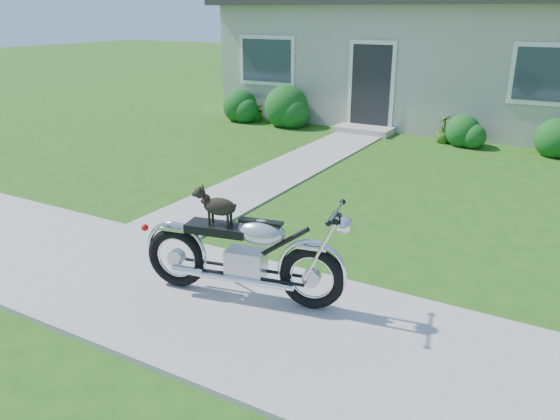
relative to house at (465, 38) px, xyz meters
The scene contains 8 objects.
ground 12.19m from the house, 89.99° to the right, with size 80.00×80.00×0.00m, color #235114.
sidewalk 12.18m from the house, 89.99° to the right, with size 24.00×2.20×0.04m, color #9E9B93.
walkway 7.47m from the house, 102.09° to the right, with size 1.20×8.00×0.03m, color #9E9B93.
house is the anchor object (origin of this frame).
shrub_row 3.93m from the house, 98.40° to the right, with size 10.19×1.15×1.15m.
potted_plant_left 6.05m from the house, 143.36° to the right, with size 0.63×0.54×0.70m, color #205616.
potted_plant_right 3.93m from the house, 82.01° to the right, with size 0.36×0.36×0.64m, color #39641B.
motorcycle_with_dog 11.91m from the house, 87.45° to the right, with size 2.20×0.76×1.15m.
Camera 1 is at (3.35, -4.01, 2.86)m, focal length 35.00 mm.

